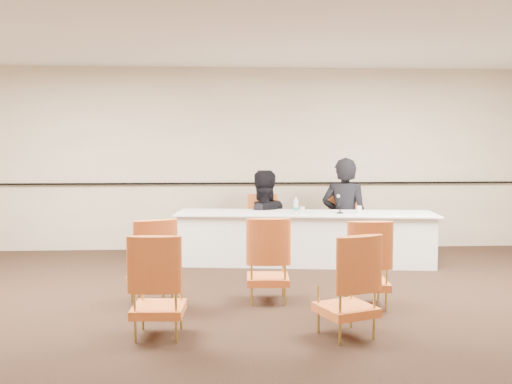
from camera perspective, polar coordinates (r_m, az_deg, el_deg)
floor at (r=5.74m, az=0.75°, el=-12.88°), size 10.00×10.00×0.00m
ceiling at (r=5.61m, az=0.78°, el=17.73°), size 10.00×10.00×0.00m
wall_back at (r=9.47m, az=-0.98°, el=3.31°), size 10.00×0.04×3.00m
wall_rail at (r=9.45m, az=-0.96°, el=0.88°), size 9.80×0.04×0.03m
panel_table at (r=8.38m, az=4.94°, el=-4.62°), size 3.83×1.32×0.75m
panelist_main at (r=8.94m, az=8.85°, el=-2.91°), size 0.85×0.72×1.98m
panelist_main_chair at (r=8.95m, az=8.84°, el=-3.41°), size 0.56×0.56×0.95m
panelist_second at (r=8.94m, az=0.58°, el=-3.83°), size 1.04×0.88×1.88m
panelist_second_chair at (r=8.93m, az=0.58°, el=-3.38°), size 0.56×0.56×0.95m
papers at (r=8.34m, az=8.67°, el=-2.09°), size 0.35×0.29×0.00m
microphone at (r=8.26m, az=8.40°, el=-1.22°), size 0.10×0.19×0.27m
water_bottle at (r=8.22m, az=4.01°, el=-1.35°), size 0.09×0.09×0.23m
drinking_glass at (r=8.22m, az=4.66°, el=-1.81°), size 0.08×0.08×0.10m
coffee_cup at (r=8.25m, az=10.26°, el=-1.79°), size 0.09×0.09×0.12m
aud_chair_front_left at (r=6.34m, az=-10.43°, el=-6.82°), size 0.65×0.65×0.95m
aud_chair_front_mid at (r=6.36m, az=1.18°, el=-6.72°), size 0.52×0.52×0.95m
aud_chair_front_right at (r=6.26m, az=10.93°, el=-6.99°), size 0.52×0.52×0.95m
aud_chair_back_left at (r=5.30m, az=-9.73°, el=-9.12°), size 0.53×0.53×0.95m
aud_chair_back_right at (r=5.29m, az=9.01°, el=-9.15°), size 0.65×0.65×0.95m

